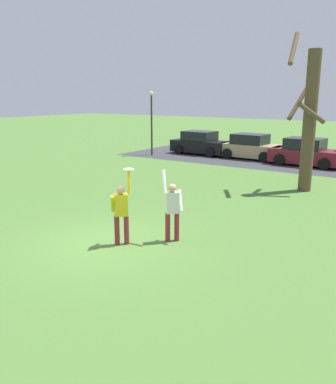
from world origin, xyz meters
TOP-DOWN VIEW (x-y plane):
  - ground_plane at (0.00, 0.00)m, footprint 120.00×120.00m
  - person_catcher at (0.39, 0.18)m, footprint 0.55×0.56m
  - person_defender at (1.39, 1.18)m, footprint 0.65×0.66m
  - frisbee_disc at (0.55, 0.34)m, footprint 0.29×0.29m
  - parked_car_black at (-6.46, 16.64)m, footprint 4.19×2.20m
  - parked_car_tan at (-2.71, 16.63)m, footprint 4.19×2.20m
  - parked_car_maroon at (0.94, 16.04)m, footprint 4.19×2.20m
  - parking_strip at (-0.72, 16.33)m, footprint 20.83×6.40m
  - bare_tree_tall at (2.66, 9.50)m, footprint 1.83×1.88m
  - lamppost_by_lot at (-8.97, 14.33)m, footprint 0.28×0.28m

SIDE VIEW (x-z plane):
  - ground_plane at x=0.00m, z-range 0.00..0.00m
  - parking_strip at x=-0.72m, z-range 0.00..0.01m
  - parked_car_black at x=-6.46m, z-range -0.07..1.52m
  - parked_car_tan at x=-2.71m, z-range -0.07..1.52m
  - parked_car_maroon at x=0.94m, z-range -0.07..1.52m
  - person_defender at x=1.39m, z-range -0.04..2.00m
  - person_catcher at x=0.39m, z-range -0.06..2.02m
  - frisbee_disc at x=0.55m, z-range 2.08..2.10m
  - lamppost_by_lot at x=-8.97m, z-range 0.46..4.72m
  - bare_tree_tall at x=2.66m, z-range -0.24..6.36m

